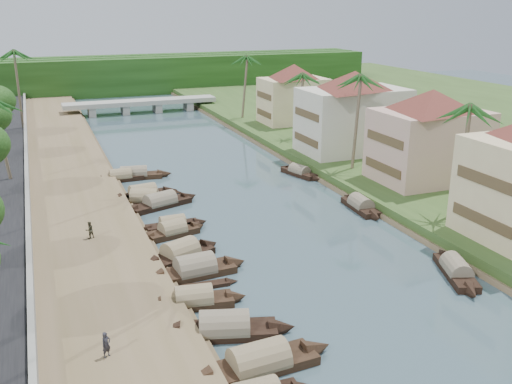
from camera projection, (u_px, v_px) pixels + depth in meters
name	position (u px, v px, depth m)	size (l,w,h in m)	color
ground	(320.00, 273.00, 42.80)	(220.00, 220.00, 0.00)	#3A5057
left_bank	(76.00, 210.00, 54.82)	(10.00, 180.00, 0.80)	brown
right_bank	(386.00, 171.00, 66.88)	(16.00, 180.00, 1.20)	#2F481D
retaining_wall	(28.00, 206.00, 53.07)	(0.40, 180.00, 1.10)	gray
treeline	(118.00, 75.00, 130.02)	(120.00, 14.00, 8.00)	black
bridge	(141.00, 104.00, 105.95)	(28.00, 4.00, 2.40)	gray
building_mid	(429.00, 135.00, 60.19)	(14.11, 14.11, 9.70)	tan
building_far	(353.00, 111.00, 72.15)	(15.59, 15.59, 10.20)	beige
building_distant	(293.00, 93.00, 90.35)	(12.62, 12.62, 9.20)	beige
sampan_2	(259.00, 363.00, 31.30)	(9.46, 2.51, 2.43)	black
sampan_3	(224.00, 329.00, 34.64)	(9.07, 4.34, 2.38)	black
sampan_4	(194.00, 300.00, 38.00)	(7.47, 2.70, 2.10)	black
sampan_5	(181.00, 254.00, 44.98)	(7.82, 4.66, 2.43)	black
sampan_6	(195.00, 270.00, 42.32)	(8.46, 2.57, 2.46)	black
sampan_7	(173.00, 225.00, 51.03)	(6.58, 1.59, 1.81)	black
sampan_8	(173.00, 231.00, 49.59)	(6.53, 2.90, 2.01)	black
sampan_9	(160.00, 203.00, 56.64)	(8.91, 4.50, 2.23)	black
sampan_10	(145.00, 199.00, 57.75)	(8.01, 4.44, 2.19)	black
sampan_11	(143.00, 195.00, 59.18)	(8.01, 2.84, 2.25)	black
sampan_12	(134.00, 175.00, 66.10)	(9.08, 3.07, 2.13)	black
sampan_13	(121.00, 177.00, 65.20)	(7.13, 1.73, 1.99)	black
sampan_14	(456.00, 271.00, 42.25)	(4.32, 8.18, 2.01)	black
sampan_15	(361.00, 206.00, 55.91)	(2.04, 7.63, 2.05)	black
sampan_16	(299.00, 172.00, 67.18)	(3.28, 7.22, 1.80)	black
canoe_1	(203.00, 286.00, 40.57)	(5.25, 1.04, 0.84)	black
canoe_2	(160.00, 192.00, 61.13)	(4.80, 3.07, 0.74)	black
palm_1	(469.00, 109.00, 48.65)	(3.20, 3.20, 11.26)	brown
palm_2	(358.00, 79.00, 62.78)	(3.20, 3.20, 12.04)	brown
palm_3	(300.00, 76.00, 78.56)	(3.20, 3.20, 10.36)	brown
palm_7	(243.00, 58.00, 92.71)	(3.20, 3.20, 11.51)	brown
palm_8	(14.00, 53.00, 83.37)	(3.20, 3.20, 12.88)	brown
tree_6	(373.00, 104.00, 76.68)	(4.38, 4.38, 7.14)	#403524
person_near	(106.00, 345.00, 31.04)	(0.55, 0.36, 1.50)	#25242B
person_far	(89.00, 230.00, 46.96)	(0.70, 0.55, 1.44)	#323123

